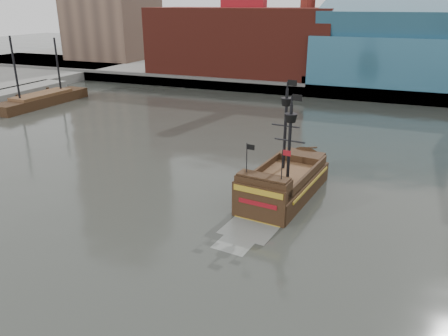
% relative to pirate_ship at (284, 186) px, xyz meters
% --- Properties ---
extents(ground, '(400.00, 400.00, 0.00)m').
position_rel_pirate_ship_xyz_m(ground, '(-3.35, -12.79, -1.09)').
color(ground, '#282B26').
rests_on(ground, ground).
extents(promenade_far, '(220.00, 60.00, 2.00)m').
position_rel_pirate_ship_xyz_m(promenade_far, '(-3.35, 79.21, -0.09)').
color(promenade_far, slate).
rests_on(promenade_far, ground).
extents(seawall, '(220.00, 1.00, 2.60)m').
position_rel_pirate_ship_xyz_m(seawall, '(-3.35, 49.71, 0.21)').
color(seawall, '#4C4C49').
rests_on(seawall, ground).
extents(pirate_ship, '(6.72, 16.59, 12.07)m').
position_rel_pirate_ship_xyz_m(pirate_ship, '(0.00, 0.00, 0.00)').
color(pirate_ship, black).
rests_on(pirate_ship, ground).
extents(docked_vessel, '(5.27, 19.97, 13.47)m').
position_rel_pirate_ship_xyz_m(docked_vessel, '(-52.38, 23.38, -0.24)').
color(docked_vessel, black).
rests_on(docked_vessel, ground).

